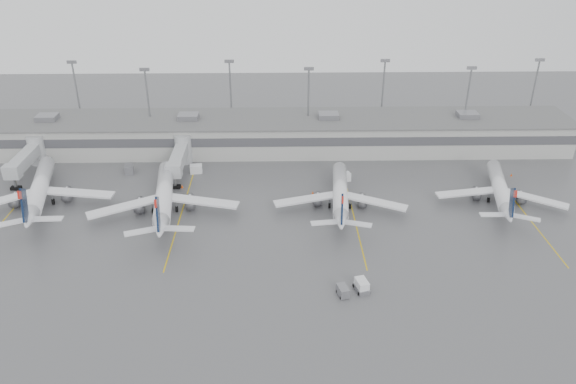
{
  "coord_description": "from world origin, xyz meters",
  "views": [
    {
      "loc": [
        2.39,
        -75.12,
        56.39
      ],
      "look_at": [
        4.23,
        24.0,
        5.0
      ],
      "focal_mm": 35.0,
      "sensor_mm": 36.0,
      "label": 1
    }
  ],
  "objects_px": {
    "jet_mid_right": "(340,194)",
    "baggage_tug": "(362,286)",
    "jet_far_left": "(39,190)",
    "jet_far_right": "(500,189)",
    "jet_mid_left": "(164,196)"
  },
  "relations": [
    {
      "from": "jet_far_left",
      "to": "baggage_tug",
      "type": "bearing_deg",
      "value": -38.92
    },
    {
      "from": "jet_far_left",
      "to": "jet_far_right",
      "type": "distance_m",
      "value": 96.03
    },
    {
      "from": "baggage_tug",
      "to": "jet_mid_right",
      "type": "bearing_deg",
      "value": 76.73
    },
    {
      "from": "jet_far_left",
      "to": "baggage_tug",
      "type": "xyz_separation_m",
      "value": [
        63.02,
        -30.47,
        -2.64
      ]
    },
    {
      "from": "jet_far_right",
      "to": "jet_mid_left",
      "type": "bearing_deg",
      "value": -165.26
    },
    {
      "from": "jet_mid_right",
      "to": "baggage_tug",
      "type": "relative_size",
      "value": 8.8
    },
    {
      "from": "jet_far_left",
      "to": "jet_mid_right",
      "type": "xyz_separation_m",
      "value": [
        62.31,
        -2.22,
        -0.33
      ]
    },
    {
      "from": "jet_far_right",
      "to": "baggage_tug",
      "type": "xyz_separation_m",
      "value": [
        -33.0,
        -29.82,
        -2.22
      ]
    },
    {
      "from": "jet_far_right",
      "to": "baggage_tug",
      "type": "bearing_deg",
      "value": -125.42
    },
    {
      "from": "jet_mid_right",
      "to": "baggage_tug",
      "type": "height_order",
      "value": "jet_mid_right"
    },
    {
      "from": "jet_far_right",
      "to": "jet_far_left",
      "type": "bearing_deg",
      "value": -167.91
    },
    {
      "from": "jet_mid_left",
      "to": "jet_far_right",
      "type": "distance_m",
      "value": 69.69
    },
    {
      "from": "jet_far_left",
      "to": "jet_mid_right",
      "type": "height_order",
      "value": "jet_far_left"
    },
    {
      "from": "jet_mid_left",
      "to": "jet_mid_right",
      "type": "relative_size",
      "value": 1.1
    },
    {
      "from": "jet_far_left",
      "to": "jet_far_right",
      "type": "height_order",
      "value": "jet_far_left"
    }
  ]
}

